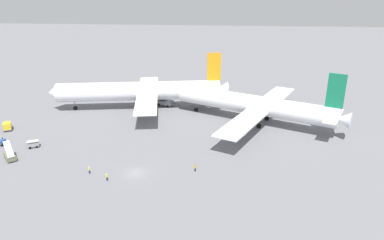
{
  "coord_description": "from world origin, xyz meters",
  "views": [
    {
      "loc": [
        18.47,
        -65.58,
        37.63
      ],
      "look_at": [
        9.91,
        22.54,
        4.0
      ],
      "focal_mm": 33.26,
      "sensor_mm": 36.0,
      "label": 1
    }
  ],
  "objects_px": {
    "gse_stair_truck_yellow": "(10,155)",
    "gse_container_dolly_flat": "(7,126)",
    "airliner_at_gate_left": "(141,91)",
    "gse_baggage_cart_near_cluster": "(33,144)",
    "ground_crew_wing_walker_right": "(89,170)",
    "airliner_being_pushed": "(255,105)",
    "pushback_tug": "(165,102)",
    "ground_crew_marshaller_foreground": "(107,177)",
    "ground_crew_ramp_agent_by_cones": "(195,168)",
    "gse_gpu_cart_small": "(2,142)"
  },
  "relations": [
    {
      "from": "pushback_tug",
      "to": "ground_crew_marshaller_foreground",
      "type": "distance_m",
      "value": 49.47
    },
    {
      "from": "airliner_being_pushed",
      "to": "gse_gpu_cart_small",
      "type": "distance_m",
      "value": 67.9
    },
    {
      "from": "gse_stair_truck_yellow",
      "to": "gse_container_dolly_flat",
      "type": "distance_m",
      "value": 19.96
    },
    {
      "from": "airliner_at_gate_left",
      "to": "pushback_tug",
      "type": "xyz_separation_m",
      "value": [
        7.27,
        3.51,
        -4.51
      ]
    },
    {
      "from": "airliner_being_pushed",
      "to": "gse_stair_truck_yellow",
      "type": "relative_size",
      "value": 10.61
    },
    {
      "from": "ground_crew_wing_walker_right",
      "to": "airliner_at_gate_left",
      "type": "bearing_deg",
      "value": 88.43
    },
    {
      "from": "ground_crew_ramp_agent_by_cones",
      "to": "gse_stair_truck_yellow",
      "type": "bearing_deg",
      "value": 178.07
    },
    {
      "from": "gse_stair_truck_yellow",
      "to": "gse_container_dolly_flat",
      "type": "height_order",
      "value": "gse_stair_truck_yellow"
    },
    {
      "from": "pushback_tug",
      "to": "ground_crew_ramp_agent_by_cones",
      "type": "height_order",
      "value": "pushback_tug"
    },
    {
      "from": "gse_stair_truck_yellow",
      "to": "ground_crew_ramp_agent_by_cones",
      "type": "relative_size",
      "value": 2.88
    },
    {
      "from": "pushback_tug",
      "to": "ground_crew_ramp_agent_by_cones",
      "type": "bearing_deg",
      "value": -72.31
    },
    {
      "from": "gse_container_dolly_flat",
      "to": "ground_crew_marshaller_foreground",
      "type": "height_order",
      "value": "gse_container_dolly_flat"
    },
    {
      "from": "airliner_at_gate_left",
      "to": "gse_baggage_cart_near_cluster",
      "type": "xyz_separation_m",
      "value": [
        -19.8,
        -31.99,
        -4.93
      ]
    },
    {
      "from": "airliner_being_pushed",
      "to": "ground_crew_wing_walker_right",
      "type": "relative_size",
      "value": 28.78
    },
    {
      "from": "gse_baggage_cart_near_cluster",
      "to": "gse_stair_truck_yellow",
      "type": "bearing_deg",
      "value": -106.5
    },
    {
      "from": "gse_stair_truck_yellow",
      "to": "ground_crew_marshaller_foreground",
      "type": "distance_m",
      "value": 26.25
    },
    {
      "from": "gse_container_dolly_flat",
      "to": "airliner_at_gate_left",
      "type": "bearing_deg",
      "value": 33.93
    },
    {
      "from": "ground_crew_wing_walker_right",
      "to": "airliner_being_pushed",
      "type": "bearing_deg",
      "value": 42.72
    },
    {
      "from": "ground_crew_ramp_agent_by_cones",
      "to": "ground_crew_wing_walker_right",
      "type": "height_order",
      "value": "ground_crew_wing_walker_right"
    },
    {
      "from": "gse_container_dolly_flat",
      "to": "ground_crew_ramp_agent_by_cones",
      "type": "bearing_deg",
      "value": -18.68
    },
    {
      "from": "ground_crew_ramp_agent_by_cones",
      "to": "ground_crew_marshaller_foreground",
      "type": "xyz_separation_m",
      "value": [
        -17.72,
        -5.65,
        0.01
      ]
    },
    {
      "from": "gse_stair_truck_yellow",
      "to": "gse_baggage_cart_near_cluster",
      "type": "bearing_deg",
      "value": 73.5
    },
    {
      "from": "gse_baggage_cart_near_cluster",
      "to": "gse_container_dolly_flat",
      "type": "bearing_deg",
      "value": 142.03
    },
    {
      "from": "ground_crew_marshaller_foreground",
      "to": "ground_crew_wing_walker_right",
      "type": "height_order",
      "value": "ground_crew_wing_walker_right"
    },
    {
      "from": "pushback_tug",
      "to": "ground_crew_ramp_agent_by_cones",
      "type": "relative_size",
      "value": 5.03
    },
    {
      "from": "airliner_at_gate_left",
      "to": "gse_container_dolly_flat",
      "type": "distance_m",
      "value": 39.62
    },
    {
      "from": "gse_baggage_cart_near_cluster",
      "to": "ground_crew_wing_walker_right",
      "type": "distance_m",
      "value": 21.84
    },
    {
      "from": "gse_container_dolly_flat",
      "to": "ground_crew_ramp_agent_by_cones",
      "type": "relative_size",
      "value": 2.38
    },
    {
      "from": "pushback_tug",
      "to": "gse_container_dolly_flat",
      "type": "height_order",
      "value": "pushback_tug"
    },
    {
      "from": "ground_crew_ramp_agent_by_cones",
      "to": "gse_gpu_cart_small",
      "type": "bearing_deg",
      "value": 170.02
    },
    {
      "from": "airliner_at_gate_left",
      "to": "gse_baggage_cart_near_cluster",
      "type": "relative_size",
      "value": 18.12
    },
    {
      "from": "airliner_at_gate_left",
      "to": "gse_baggage_cart_near_cluster",
      "type": "bearing_deg",
      "value": -121.76
    },
    {
      "from": "ground_crew_ramp_agent_by_cones",
      "to": "airliner_at_gate_left",
      "type": "bearing_deg",
      "value": 117.83
    },
    {
      "from": "gse_baggage_cart_near_cluster",
      "to": "ground_crew_wing_walker_right",
      "type": "bearing_deg",
      "value": -31.52
    },
    {
      "from": "gse_gpu_cart_small",
      "to": "ground_crew_marshaller_foreground",
      "type": "relative_size",
      "value": 1.39
    },
    {
      "from": "ground_crew_marshaller_foreground",
      "to": "gse_container_dolly_flat",
      "type": "bearing_deg",
      "value": 146.57
    },
    {
      "from": "ground_crew_ramp_agent_by_cones",
      "to": "gse_container_dolly_flat",
      "type": "bearing_deg",
      "value": 161.32
    },
    {
      "from": "gse_container_dolly_flat",
      "to": "gse_gpu_cart_small",
      "type": "bearing_deg",
      "value": -65.93
    },
    {
      "from": "pushback_tug",
      "to": "airliner_at_gate_left",
      "type": "bearing_deg",
      "value": -154.27
    },
    {
      "from": "airliner_at_gate_left",
      "to": "gse_gpu_cart_small",
      "type": "relative_size",
      "value": 25.16
    },
    {
      "from": "gse_baggage_cart_near_cluster",
      "to": "ground_crew_ramp_agent_by_cones",
      "type": "xyz_separation_m",
      "value": [
        41.0,
        -8.18,
        -0.02
      ]
    },
    {
      "from": "pushback_tug",
      "to": "gse_gpu_cart_small",
      "type": "relative_size",
      "value": 3.61
    },
    {
      "from": "pushback_tug",
      "to": "ground_crew_wing_walker_right",
      "type": "xyz_separation_m",
      "value": [
        -8.46,
        -46.91,
        -0.38
      ]
    },
    {
      "from": "pushback_tug",
      "to": "gse_gpu_cart_small",
      "type": "xyz_separation_m",
      "value": [
        -35.69,
        -34.94,
        -0.49
      ]
    },
    {
      "from": "gse_container_dolly_flat",
      "to": "ground_crew_marshaller_foreground",
      "type": "bearing_deg",
      "value": -33.43
    },
    {
      "from": "airliner_being_pushed",
      "to": "ground_crew_wing_walker_right",
      "type": "distance_m",
      "value": 50.33
    },
    {
      "from": "ground_crew_ramp_agent_by_cones",
      "to": "ground_crew_marshaller_foreground",
      "type": "height_order",
      "value": "ground_crew_marshaller_foreground"
    },
    {
      "from": "airliner_at_gate_left",
      "to": "ground_crew_ramp_agent_by_cones",
      "type": "bearing_deg",
      "value": -62.17
    },
    {
      "from": "pushback_tug",
      "to": "ground_crew_marshaller_foreground",
      "type": "xyz_separation_m",
      "value": [
        -3.79,
        -49.32,
        -0.43
      ]
    },
    {
      "from": "airliner_being_pushed",
      "to": "airliner_at_gate_left",
      "type": "bearing_deg",
      "value": 165.23
    }
  ]
}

